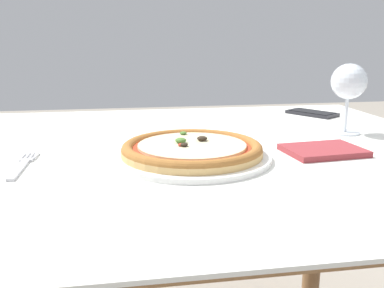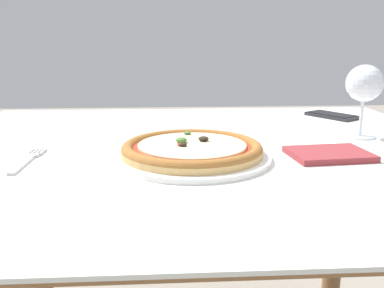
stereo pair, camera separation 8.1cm
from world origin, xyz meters
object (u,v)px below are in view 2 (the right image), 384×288
fork (28,160)px  wine_glass_far_left (364,85)px  cell_phone (332,115)px  dining_table (200,186)px  pizza_plate (192,151)px

fork → wine_glass_far_left: (0.71, 0.16, 0.12)m
cell_phone → wine_glass_far_left: bearing=-97.0°
wine_glass_far_left → cell_phone: wine_glass_far_left is taller
cell_phone → fork: bearing=-151.3°
dining_table → cell_phone: cell_phone is taller
wine_glass_far_left → fork: bearing=-167.6°
dining_table → fork: bearing=-165.8°
pizza_plate → wine_glass_far_left: (0.40, 0.16, 0.10)m
dining_table → wine_glass_far_left: (0.38, 0.07, 0.21)m
pizza_plate → fork: size_ratio=1.78×
pizza_plate → wine_glass_far_left: wine_glass_far_left is taller
wine_glass_far_left → pizza_plate: bearing=-157.9°
dining_table → cell_phone: 0.53m
dining_table → pizza_plate: size_ratio=3.91×
dining_table → wine_glass_far_left: wine_glass_far_left is taller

